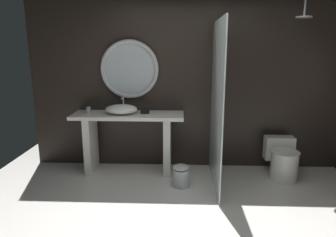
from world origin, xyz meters
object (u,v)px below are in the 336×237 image
tissue_box (145,110)px  rain_shower_head (304,15)px  vessel_sink (121,109)px  round_wall_mirror (130,69)px  toilet (282,159)px  tumbler_cup (88,110)px  waste_bin (181,175)px

tissue_box → rain_shower_head: rain_shower_head is taller
tissue_box → rain_shower_head: 2.50m
vessel_sink → rain_shower_head: 2.78m
round_wall_mirror → vessel_sink: bearing=-109.9°
vessel_sink → toilet: 2.43m
tissue_box → rain_shower_head: bearing=-1.8°
tumbler_cup → waste_bin: tumbler_cup is taller
tumbler_cup → tissue_box: (0.84, 0.00, -0.00)m
tumbler_cup → tissue_box: size_ratio=0.73×
waste_bin → toilet: bearing=13.9°
toilet → waste_bin: toilet is taller
rain_shower_head → toilet: bearing=-144.8°
round_wall_mirror → tumbler_cup: bearing=-161.4°
tumbler_cup → toilet: (2.83, -0.17, -0.67)m
vessel_sink → rain_shower_head: (2.47, -0.01, 1.28)m
tissue_box → waste_bin: tissue_box is taller
toilet → tissue_box: bearing=175.1°
round_wall_mirror → toilet: bearing=-9.4°
round_wall_mirror → waste_bin: bearing=-43.1°
tissue_box → waste_bin: 1.08m
vessel_sink → rain_shower_head: size_ratio=1.59×
vessel_sink → toilet: size_ratio=0.78×
round_wall_mirror → rain_shower_head: 2.50m
round_wall_mirror → tissue_box: bearing=-39.1°
vessel_sink → waste_bin: bearing=-28.5°
rain_shower_head → vessel_sink: bearing=179.8°
rain_shower_head → toilet: 1.98m
waste_bin → vessel_sink: bearing=151.5°
round_wall_mirror → toilet: 2.58m
tissue_box → toilet: bearing=-4.9°
toilet → tumbler_cup: bearing=176.6°
tissue_box → toilet: tissue_box is taller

